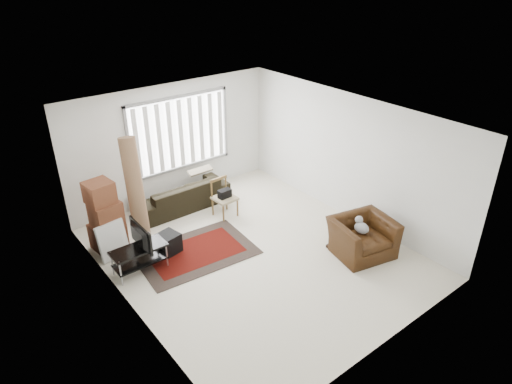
{
  "coord_description": "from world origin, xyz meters",
  "views": [
    {
      "loc": [
        -4.46,
        -5.72,
        5.12
      ],
      "look_at": [
        0.36,
        0.4,
        1.05
      ],
      "focal_mm": 32.0,
      "sensor_mm": 36.0,
      "label": 1
    }
  ],
  "objects_px": {
    "moving_boxes": "(105,218)",
    "armchair": "(363,235)",
    "tv_stand": "(139,254)",
    "side_chair": "(224,196)",
    "sofa": "(181,191)"
  },
  "relations": [
    {
      "from": "tv_stand",
      "to": "sofa",
      "type": "relative_size",
      "value": 0.46
    },
    {
      "from": "tv_stand",
      "to": "armchair",
      "type": "bearing_deg",
      "value": -30.52
    },
    {
      "from": "tv_stand",
      "to": "side_chair",
      "type": "relative_size",
      "value": 1.16
    },
    {
      "from": "tv_stand",
      "to": "side_chair",
      "type": "distance_m",
      "value": 2.44
    },
    {
      "from": "moving_boxes",
      "to": "side_chair",
      "type": "distance_m",
      "value": 2.52
    },
    {
      "from": "armchair",
      "to": "tv_stand",
      "type": "bearing_deg",
      "value": 162.44
    },
    {
      "from": "moving_boxes",
      "to": "armchair",
      "type": "distance_m",
      "value": 4.91
    },
    {
      "from": "moving_boxes",
      "to": "armchair",
      "type": "height_order",
      "value": "moving_boxes"
    },
    {
      "from": "moving_boxes",
      "to": "armchair",
      "type": "bearing_deg",
      "value": -40.54
    },
    {
      "from": "side_chair",
      "to": "armchair",
      "type": "relative_size",
      "value": 0.66
    },
    {
      "from": "side_chair",
      "to": "tv_stand",
      "type": "bearing_deg",
      "value": -166.15
    },
    {
      "from": "tv_stand",
      "to": "armchair",
      "type": "relative_size",
      "value": 0.76
    },
    {
      "from": "moving_boxes",
      "to": "armchair",
      "type": "xyz_separation_m",
      "value": [
        3.72,
        -3.19,
        -0.25
      ]
    },
    {
      "from": "moving_boxes",
      "to": "side_chair",
      "type": "bearing_deg",
      "value": -8.63
    },
    {
      "from": "tv_stand",
      "to": "side_chair",
      "type": "height_order",
      "value": "side_chair"
    }
  ]
}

